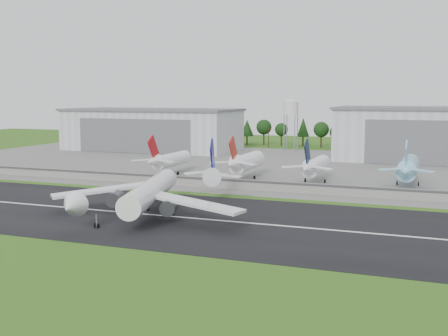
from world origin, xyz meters
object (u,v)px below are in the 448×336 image
at_px(parked_jet_red_a, 168,160).
at_px(parked_jet_red_b, 244,162).
at_px(main_airliner, 149,197).
at_px(parked_jet_skyblue, 408,168).
at_px(parked_jet_navy, 314,166).

bearing_deg(parked_jet_red_a, parked_jet_red_b, 0.13).
height_order(main_airliner, parked_jet_skyblue, main_airliner).
relative_size(main_airliner, parked_jet_skyblue, 1.56).
bearing_deg(parked_jet_navy, parked_jet_skyblue, 9.30).
distance_m(parked_jet_red_b, parked_jet_navy, 25.90).
xyz_separation_m(parked_jet_navy, parked_jet_skyblue, (30.84, 5.05, 0.29)).
height_order(main_airliner, parked_jet_navy, main_airliner).
bearing_deg(parked_jet_navy, parked_jet_red_b, 179.91).
height_order(parked_jet_red_b, parked_jet_skyblue, parked_jet_skyblue).
distance_m(main_airliner, parked_jet_red_a, 72.67).
bearing_deg(parked_jet_red_b, parked_jet_skyblue, 5.04).
relative_size(parked_jet_red_b, parked_jet_navy, 1.00).
distance_m(main_airliner, parked_jet_skyblue, 93.42).
height_order(parked_jet_red_a, parked_jet_skyblue, parked_jet_skyblue).
distance_m(parked_jet_navy, parked_jet_skyblue, 31.25).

